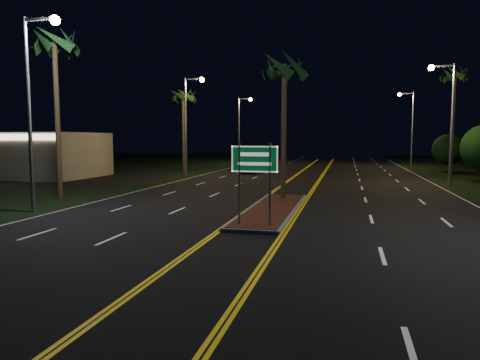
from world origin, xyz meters
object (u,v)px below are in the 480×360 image
(median_island, at_px, (273,209))
(commercial_building, at_px, (17,155))
(streetlight_left_mid, at_px, (190,115))
(palm_right_far, at_px, (455,76))
(car_near, at_px, (252,164))
(palm_median, at_px, (284,69))
(streetlight_left_far, at_px, (242,123))
(car_far, at_px, (242,163))
(streetlight_right_mid, at_px, (447,109))
(palm_left_far, at_px, (183,96))
(palm_left_near, at_px, (54,44))
(streetlight_right_far, at_px, (409,120))
(shrub_far, at_px, (448,149))
(highway_sign, at_px, (255,167))
(streetlight_left_near, at_px, (35,91))

(median_island, relative_size, commercial_building, 0.68)
(streetlight_left_mid, height_order, palm_right_far, palm_right_far)
(palm_right_far, relative_size, car_near, 1.96)
(palm_median, bearing_deg, streetlight_left_far, 107.58)
(median_island, height_order, car_far, car_far)
(streetlight_right_mid, bearing_deg, palm_median, -132.70)
(streetlight_left_far, height_order, palm_right_far, palm_right_far)
(median_island, height_order, palm_left_far, palm_left_far)
(palm_left_near, height_order, palm_left_far, palm_left_near)
(commercial_building, bearing_deg, streetlight_right_far, 31.01)
(streetlight_left_far, distance_m, palm_left_near, 36.18)
(median_island, bearing_deg, shrub_far, 64.55)
(streetlight_left_far, xyz_separation_m, palm_median, (10.61, -33.50, 1.62))
(shrub_far, distance_m, car_far, 21.89)
(streetlight_right_mid, xyz_separation_m, palm_right_far, (2.19, 8.00, 3.49))
(palm_left_near, distance_m, car_near, 23.78)
(highway_sign, xyz_separation_m, streetlight_right_mid, (10.61, 19.20, 3.25))
(streetlight_right_mid, relative_size, palm_left_near, 0.92)
(palm_left_far, distance_m, palm_right_far, 25.72)
(commercial_building, distance_m, palm_median, 28.18)
(streetlight_left_near, relative_size, car_far, 2.03)
(streetlight_left_far, height_order, car_far, streetlight_left_far)
(car_near, bearing_deg, palm_median, -69.30)
(highway_sign, distance_m, car_far, 31.33)
(streetlight_left_mid, xyz_separation_m, palm_right_far, (23.41, 6.00, 3.49))
(streetlight_left_mid, bearing_deg, streetlight_left_far, 90.00)
(median_island, distance_m, car_far, 27.24)
(streetlight_right_mid, bearing_deg, streetlight_right_far, 90.00)
(streetlight_left_mid, xyz_separation_m, streetlight_left_far, (0.00, 20.00, 0.00))
(palm_right_far, height_order, car_far, palm_right_far)
(palm_left_near, bearing_deg, car_far, 79.48)
(palm_left_near, bearing_deg, shrub_far, 46.79)
(streetlight_left_near, distance_m, car_far, 29.63)
(commercial_building, bearing_deg, streetlight_left_mid, 14.61)
(streetlight_right_mid, bearing_deg, highway_sign, -118.93)
(streetlight_left_mid, bearing_deg, shrub_far, 26.18)
(palm_left_near, bearing_deg, car_near, 72.99)
(streetlight_right_mid, xyz_separation_m, palm_median, (-10.61, -11.50, 1.62))
(median_island, bearing_deg, streetlight_left_far, 106.00)
(streetlight_right_far, relative_size, palm_left_near, 0.92)
(streetlight_left_mid, height_order, car_near, streetlight_left_mid)
(streetlight_left_mid, relative_size, streetlight_left_far, 1.00)
(palm_left_near, bearing_deg, highway_sign, -22.60)
(highway_sign, bearing_deg, shrub_far, 67.43)
(car_far, bearing_deg, median_island, -77.46)
(median_island, distance_m, commercial_building, 29.13)
(palm_right_far, bearing_deg, streetlight_left_near, -132.00)
(streetlight_left_mid, xyz_separation_m, palm_left_far, (-2.19, 4.00, 2.09))
(median_island, relative_size, highway_sign, 3.20)
(palm_right_far, distance_m, car_far, 22.50)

